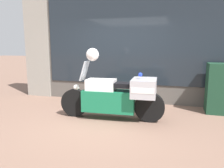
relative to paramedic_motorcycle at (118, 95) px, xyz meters
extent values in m
plane|color=#7A5B4C|center=(-0.37, -0.17, -0.56)|extent=(60.00, 60.00, 0.00)
cube|color=#56514C|center=(-0.37, 1.83, 1.20)|extent=(6.44, 0.40, 3.51)
cube|color=gray|center=(-3.16, 1.85, 1.20)|extent=(0.86, 0.55, 3.51)
cube|color=#1E262D|center=(0.02, 1.61, 1.25)|extent=(5.35, 0.02, 2.51)
cube|color=slate|center=(-0.02, 1.84, -0.28)|extent=(5.13, 0.30, 0.55)
cube|color=silver|center=(-0.02, 1.98, 0.63)|extent=(5.13, 0.02, 1.31)
cube|color=beige|center=(-0.02, 1.84, 1.28)|extent=(5.13, 0.30, 0.02)
cube|color=maroon|center=(-1.84, 1.84, 1.32)|extent=(0.18, 0.04, 0.06)
cube|color=#195623|center=(-0.62, 1.84, 1.32)|extent=(0.18, 0.04, 0.06)
cube|color=#C68E19|center=(0.59, 1.84, 1.32)|extent=(0.18, 0.04, 0.06)
cube|color=black|center=(1.80, 1.84, 1.32)|extent=(0.18, 0.04, 0.06)
cube|color=orange|center=(-1.22, 1.77, 0.13)|extent=(0.19, 0.02, 0.27)
cube|color=#2D8E42|center=(1.19, 1.77, 0.13)|extent=(0.19, 0.02, 0.27)
cylinder|color=black|center=(-1.04, -0.06, -0.23)|extent=(0.66, 0.18, 0.65)
cylinder|color=black|center=(0.70, 0.04, -0.23)|extent=(0.66, 0.18, 0.65)
cube|color=#19754C|center=(-0.21, -0.01, -0.13)|extent=(1.21, 0.51, 0.48)
cube|color=white|center=(-0.39, -0.02, 0.21)|extent=(0.67, 0.44, 0.28)
cube|color=black|center=(0.06, 0.00, 0.24)|extent=(0.71, 0.37, 0.10)
cube|color=#B7B7BC|center=(0.57, 0.03, 0.20)|extent=(0.56, 0.77, 0.38)
cube|color=white|center=(0.57, 0.03, 0.20)|extent=(0.50, 0.78, 0.11)
cube|color=#B2BCC6|center=(-0.78, -0.04, 0.54)|extent=(0.18, 0.32, 0.44)
sphere|color=white|center=(-0.99, -0.05, 0.14)|extent=(0.14, 0.14, 0.14)
sphere|color=blue|center=(0.49, 0.03, 0.48)|extent=(0.09, 0.09, 0.09)
sphere|color=white|center=(-0.59, -0.03, 0.90)|extent=(0.29, 0.29, 0.29)
camera|label=1|loc=(1.21, -4.61, 1.07)|focal=35.00mm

